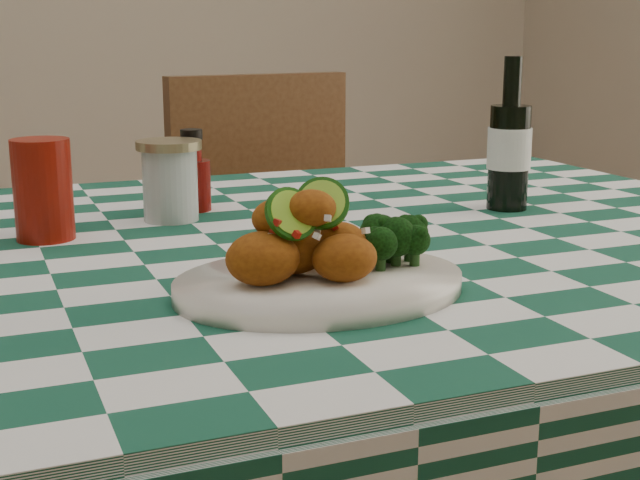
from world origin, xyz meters
name	(u,v)px	position (x,y,z in m)	size (l,w,h in m)	color
plate	(320,284)	(0.04, -0.24, 0.80)	(0.30, 0.23, 0.02)	white
fried_chicken_pile	(308,234)	(0.03, -0.24, 0.85)	(0.14, 0.10, 0.09)	#8E460D
broccoli_side	(396,240)	(0.13, -0.23, 0.83)	(0.07, 0.07, 0.05)	black
red_tumbler	(43,190)	(-0.19, 0.11, 0.85)	(0.07, 0.07, 0.13)	maroon
ketchup_bottle	(193,170)	(0.03, 0.22, 0.85)	(0.05, 0.05, 0.12)	#610804
mason_jar	(170,181)	(-0.02, 0.16, 0.84)	(0.09, 0.09, 0.11)	#B2BCBA
beer_bottle	(510,134)	(0.46, 0.06, 0.90)	(0.06, 0.06, 0.22)	black
wooden_chair_right	(300,300)	(0.37, 0.69, 0.47)	(0.43, 0.45, 0.95)	#472814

